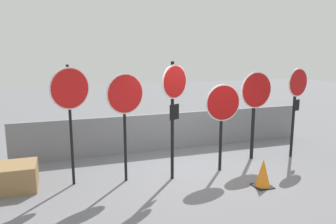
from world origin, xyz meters
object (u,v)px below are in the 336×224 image
object	(u,v)px
stop_sign_0	(70,96)
stop_sign_4	(255,98)
stop_sign_2	(174,97)
storage_crate	(7,178)
stop_sign_1	(125,101)
stop_sign_3	(223,109)
stop_sign_5	(297,94)
traffic_cone_0	(263,173)

from	to	relation	value
stop_sign_0	stop_sign_4	distance (m)	4.53
stop_sign_2	storage_crate	distance (m)	3.78
stop_sign_1	stop_sign_3	bearing A→B (deg)	-19.12
stop_sign_1	stop_sign_5	world-z (taller)	stop_sign_5
stop_sign_1	stop_sign_5	distance (m)	4.53
stop_sign_1	storage_crate	size ratio (longest dim) A/B	2.07
stop_sign_4	stop_sign_5	world-z (taller)	stop_sign_5
storage_crate	stop_sign_3	bearing A→B (deg)	-4.92
stop_sign_0	stop_sign_5	distance (m)	5.62
stop_sign_0	stop_sign_2	xyz separation A→B (m)	(2.10, -0.36, -0.06)
traffic_cone_0	storage_crate	xyz separation A→B (m)	(-5.04, 1.50, -0.03)
stop_sign_1	traffic_cone_0	distance (m)	3.24
traffic_cone_0	stop_sign_4	bearing A→B (deg)	63.75
stop_sign_5	traffic_cone_0	xyz separation A→B (m)	(-1.89, -1.41, -1.40)
stop_sign_1	storage_crate	bearing A→B (deg)	155.79
stop_sign_1	traffic_cone_0	xyz separation A→B (m)	(2.64, -1.19, -1.47)
stop_sign_0	stop_sign_3	distance (m)	3.36
stop_sign_2	stop_sign_0	bearing A→B (deg)	143.03
stop_sign_5	traffic_cone_0	distance (m)	2.74
stop_sign_0	stop_sign_2	world-z (taller)	stop_sign_2
stop_sign_2	stop_sign_3	xyz separation A→B (m)	(1.23, 0.12, -0.35)
stop_sign_4	stop_sign_5	size ratio (longest dim) A/B	0.97
stop_sign_2	stop_sign_5	xyz separation A→B (m)	(3.52, 0.43, -0.14)
stop_sign_1	traffic_cone_0	world-z (taller)	stop_sign_1
stop_sign_5	stop_sign_4	bearing A→B (deg)	155.43
traffic_cone_0	stop_sign_5	bearing A→B (deg)	36.77
stop_sign_3	traffic_cone_0	xyz separation A→B (m)	(0.41, -1.10, -1.19)
stop_sign_0	stop_sign_4	bearing A→B (deg)	-21.44
stop_sign_2	storage_crate	world-z (taller)	stop_sign_2
stop_sign_0	stop_sign_4	world-z (taller)	stop_sign_0
stop_sign_3	traffic_cone_0	bearing A→B (deg)	-68.83
stop_sign_4	stop_sign_2	bearing A→B (deg)	-171.40
stop_sign_1	stop_sign_2	xyz separation A→B (m)	(1.00, -0.21, 0.07)
stop_sign_3	storage_crate	distance (m)	4.80
stop_sign_4	stop_sign_5	bearing A→B (deg)	-15.41
stop_sign_2	stop_sign_4	world-z (taller)	stop_sign_2
stop_sign_2	stop_sign_4	distance (m)	2.51
stop_sign_1	storage_crate	world-z (taller)	stop_sign_1
stop_sign_0	stop_sign_3	xyz separation A→B (m)	(3.32, -0.24, -0.41)
stop_sign_0	storage_crate	xyz separation A→B (m)	(-1.31, 0.15, -1.63)
stop_sign_4	stop_sign_1	bearing A→B (deg)	-178.87
stop_sign_3	stop_sign_4	xyz separation A→B (m)	(1.19, 0.50, 0.12)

